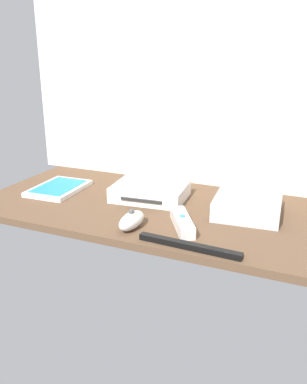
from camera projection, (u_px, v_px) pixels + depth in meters
The scene contains 8 objects.
ground_plane at pixel (154, 209), 115.03cm from camera, with size 100.00×48.00×2.00cm, color brown.
back_wall at pixel (185, 83), 125.49cm from camera, with size 110.00×1.20×64.00cm, color silver.
game_console at pixel (150, 191), 119.48cm from camera, with size 22.42×17.99×4.40cm.
mini_computer at pixel (248, 205), 107.25cm from camera, with size 18.29×18.29×5.30cm.
game_case at pixel (58, 189), 126.25cm from camera, with size 14.35×19.53×1.56cm.
remote_wand at pixel (182, 222), 99.48cm from camera, with size 10.62×14.58×3.40cm.
remote_nunchuk at pixel (132, 220), 99.22cm from camera, with size 4.80×10.17×5.10cm.
sensor_bar at pixel (189, 246), 89.15cm from camera, with size 24.00×1.80×1.40cm, color black.
Camera 1 is at (42.65, -98.23, 41.28)cm, focal length 37.73 mm.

